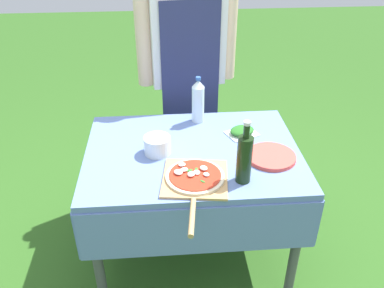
% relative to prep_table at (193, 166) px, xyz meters
% --- Properties ---
extents(ground_plane, '(12.00, 12.00, 0.00)m').
position_rel_prep_table_xyz_m(ground_plane, '(0.00, 0.00, -0.65)').
color(ground_plane, '#2D5B1E').
extents(prep_table, '(1.14, 0.84, 0.75)m').
position_rel_prep_table_xyz_m(prep_table, '(0.00, 0.00, 0.00)').
color(prep_table, '#607AB7').
rests_on(prep_table, ground).
extents(person_cook, '(0.63, 0.26, 1.69)m').
position_rel_prep_table_xyz_m(person_cook, '(0.02, 0.70, 0.35)').
color(person_cook, '#4C4C51').
rests_on(person_cook, ground).
extents(pizza_on_peel, '(0.34, 0.55, 0.05)m').
position_rel_prep_table_xyz_m(pizza_on_peel, '(-0.01, -0.26, 0.12)').
color(pizza_on_peel, tan).
rests_on(pizza_on_peel, prep_table).
extents(oil_bottle, '(0.07, 0.07, 0.32)m').
position_rel_prep_table_xyz_m(oil_bottle, '(0.21, -0.28, 0.23)').
color(oil_bottle, black).
rests_on(oil_bottle, prep_table).
extents(water_bottle, '(0.07, 0.07, 0.28)m').
position_rel_prep_table_xyz_m(water_bottle, '(0.06, 0.32, 0.23)').
color(water_bottle, silver).
rests_on(water_bottle, prep_table).
extents(herb_container, '(0.20, 0.18, 0.04)m').
position_rel_prep_table_xyz_m(herb_container, '(0.29, 0.14, 0.12)').
color(herb_container, silver).
rests_on(herb_container, prep_table).
extents(mixing_tub, '(0.14, 0.14, 0.09)m').
position_rel_prep_table_xyz_m(mixing_tub, '(-0.18, -0.01, 0.15)').
color(mixing_tub, silver).
rests_on(mixing_tub, prep_table).
extents(plate_stack, '(0.25, 0.25, 0.02)m').
position_rel_prep_table_xyz_m(plate_stack, '(0.39, -0.10, 0.11)').
color(plate_stack, '#DB4C42').
rests_on(plate_stack, prep_table).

